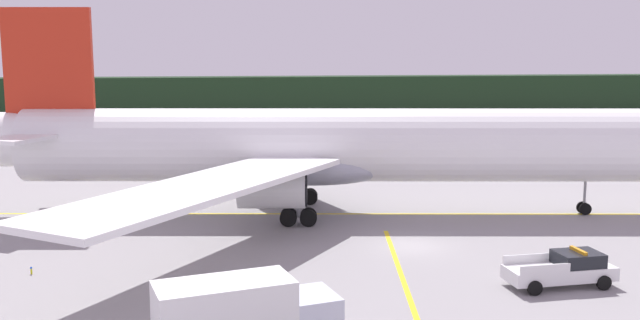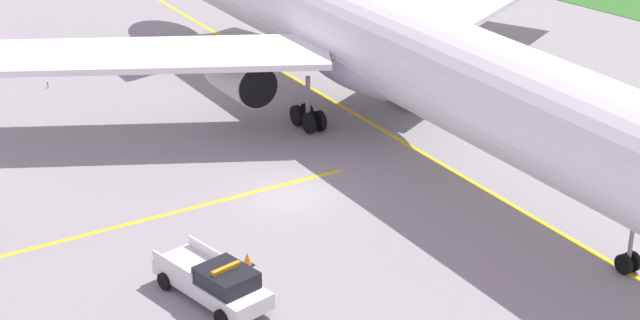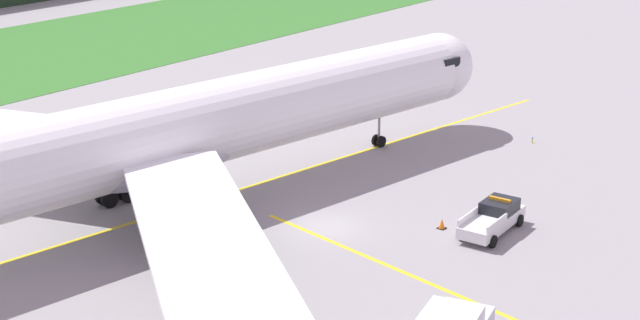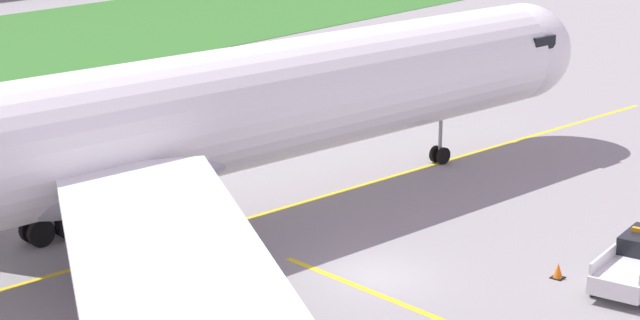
# 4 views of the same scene
# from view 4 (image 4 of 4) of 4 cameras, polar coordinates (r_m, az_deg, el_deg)

# --- Properties ---
(ground) EXTENTS (320.00, 320.00, 0.00)m
(ground) POSITION_cam_4_polar(r_m,az_deg,el_deg) (42.68, 3.00, -6.18)
(ground) COLOR gray
(taxiway_centerline_main) EXTENTS (74.83, 11.53, 0.01)m
(taxiway_centerline_main) POSITION_cam_4_polar(r_m,az_deg,el_deg) (46.64, -8.24, -4.36)
(taxiway_centerline_main) COLOR yellow
(taxiway_centerline_main) RESTS_ON ground
(airliner) EXTENTS (57.35, 48.48, 15.24)m
(airliner) POSITION_cam_4_polar(r_m,az_deg,el_deg) (44.75, -9.25, 1.56)
(airliner) COLOR white
(airliner) RESTS_ON ground
(apron_cone) EXTENTS (0.50, 0.50, 0.63)m
(apron_cone) POSITION_cam_4_polar(r_m,az_deg,el_deg) (43.38, 12.50, -5.75)
(apron_cone) COLOR black
(apron_cone) RESTS_ON ground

